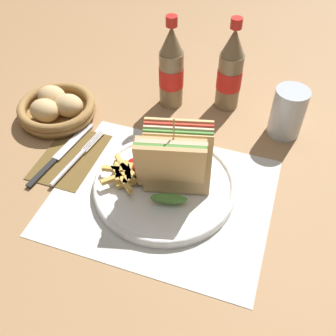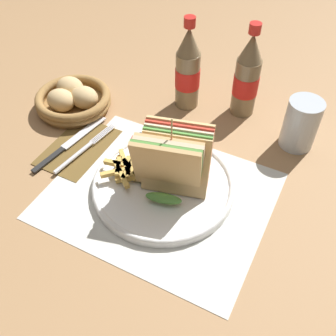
# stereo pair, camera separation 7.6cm
# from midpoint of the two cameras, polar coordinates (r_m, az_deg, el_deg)

# --- Properties ---
(ground_plane) EXTENTS (4.00, 4.00, 0.00)m
(ground_plane) POSITION_cam_midpoint_polar(r_m,az_deg,el_deg) (0.78, 1.15, -2.72)
(ground_plane) COLOR #9E754C
(placemat) EXTENTS (0.42, 0.34, 0.00)m
(placemat) POSITION_cam_midpoint_polar(r_m,az_deg,el_deg) (0.76, 1.54, -4.11)
(placemat) COLOR silver
(placemat) RESTS_ON ground_plane
(plate_main) EXTENTS (0.28, 0.28, 0.02)m
(plate_main) POSITION_cam_midpoint_polar(r_m,az_deg,el_deg) (0.77, 2.14, -2.64)
(plate_main) COLOR white
(plate_main) RESTS_ON ground_plane
(club_sandwich) EXTENTS (0.14, 0.13, 0.17)m
(club_sandwich) POSITION_cam_midpoint_polar(r_m,az_deg,el_deg) (0.72, 3.67, 0.71)
(club_sandwich) COLOR tan
(club_sandwich) RESTS_ON plate_main
(fries_pile) EXTENTS (0.11, 0.10, 0.02)m
(fries_pile) POSITION_cam_midpoint_polar(r_m,az_deg,el_deg) (0.77, -3.16, -0.27)
(fries_pile) COLOR gold
(fries_pile) RESTS_ON plate_main
(ketchup_blob) EXTENTS (0.04, 0.03, 0.01)m
(ketchup_blob) POSITION_cam_midpoint_polar(r_m,az_deg,el_deg) (0.79, -1.59, 0.91)
(ketchup_blob) COLOR maroon
(ketchup_blob) RESTS_ON plate_main
(napkin) EXTENTS (0.12, 0.18, 0.00)m
(napkin) POSITION_cam_midpoint_polar(r_m,az_deg,el_deg) (0.87, -10.47, 2.92)
(napkin) COLOR brown
(napkin) RESTS_ON ground_plane
(fork) EXTENTS (0.04, 0.18, 0.01)m
(fork) POSITION_cam_midpoint_polar(r_m,az_deg,el_deg) (0.85, -10.20, 2.13)
(fork) COLOR silver
(fork) RESTS_ON napkin
(knife) EXTENTS (0.04, 0.22, 0.00)m
(knife) POSITION_cam_midpoint_polar(r_m,az_deg,el_deg) (0.88, -11.71, 3.41)
(knife) COLOR black
(knife) RESTS_ON napkin
(coke_bottle_near) EXTENTS (0.06, 0.06, 0.22)m
(coke_bottle_near) POSITION_cam_midpoint_polar(r_m,az_deg,el_deg) (0.93, 5.30, 13.88)
(coke_bottle_near) COLOR #7A6647
(coke_bottle_near) RESTS_ON ground_plane
(coke_bottle_far) EXTENTS (0.06, 0.06, 0.22)m
(coke_bottle_far) POSITION_cam_midpoint_polar(r_m,az_deg,el_deg) (0.92, 13.76, 12.61)
(coke_bottle_far) COLOR #7A6647
(coke_bottle_far) RESTS_ON ground_plane
(glass_near) EXTENTS (0.07, 0.07, 0.11)m
(glass_near) POSITION_cam_midpoint_polar(r_m,az_deg,el_deg) (0.89, 20.97, 5.53)
(glass_near) COLOR silver
(glass_near) RESTS_ON ground_plane
(bread_basket) EXTENTS (0.18, 0.18, 0.06)m
(bread_basket) POSITION_cam_midpoint_polar(r_m,az_deg,el_deg) (0.97, -11.43, 9.68)
(bread_basket) COLOR olive
(bread_basket) RESTS_ON ground_plane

